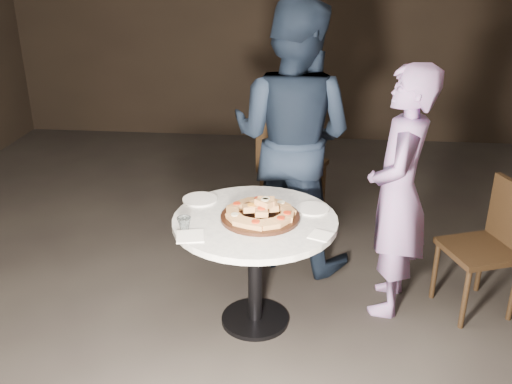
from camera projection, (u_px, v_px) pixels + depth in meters
floor at (253, 321)px, 3.32m from camera, size 7.00×7.00×0.00m
table at (255, 238)px, 3.10m from camera, size 0.94×0.94×0.67m
serving_board at (260, 217)px, 3.04m from camera, size 0.47×0.47×0.02m
focaccia_pile at (261, 210)px, 3.03m from camera, size 0.38×0.38×0.10m
plate_left at (200, 199)px, 3.26m from camera, size 0.20×0.20×0.01m
plate_right at (312, 209)px, 3.15m from camera, size 0.21×0.21×0.01m
water_glass at (184, 223)px, 2.92m from camera, size 0.08×0.08×0.07m
napkin_near at (190, 236)px, 2.85m from camera, size 0.16×0.16×0.01m
napkin_far at (321, 236)px, 2.86m from camera, size 0.14×0.14×0.01m
chair_far at (290, 161)px, 4.25m from camera, size 0.55×0.56×0.92m
chair_right at (493, 239)px, 3.28m from camera, size 0.49×0.48×0.79m
diner_navy at (292, 138)px, 3.66m from camera, size 1.02×0.91×1.74m
diner_teal at (398, 194)px, 3.19m from camera, size 0.45×0.59×1.46m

